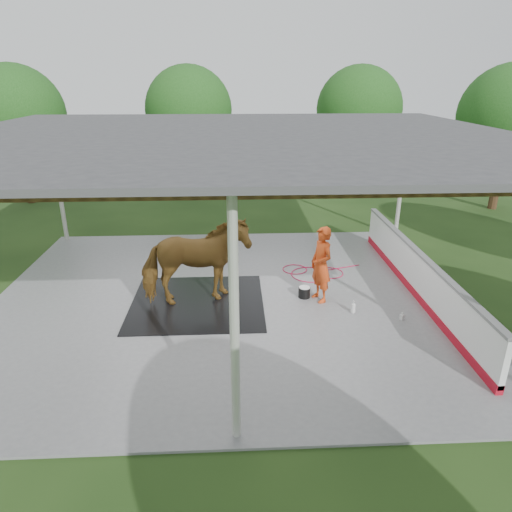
{
  "coord_description": "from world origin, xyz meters",
  "views": [
    {
      "loc": [
        0.03,
        -10.29,
        5.25
      ],
      "look_at": [
        0.52,
        -0.23,
        1.27
      ],
      "focal_mm": 32.0,
      "sensor_mm": 36.0,
      "label": 1
    }
  ],
  "objects_px": {
    "dasher_board": "(417,275)",
    "horse": "(195,262)",
    "wash_bucket": "(304,292)",
    "handler": "(321,265)"
  },
  "relations": [
    {
      "from": "handler",
      "to": "wash_bucket",
      "type": "xyz_separation_m",
      "value": [
        -0.36,
        0.16,
        -0.8
      ]
    },
    {
      "from": "dasher_board",
      "to": "wash_bucket",
      "type": "distance_m",
      "value": 2.88
    },
    {
      "from": "horse",
      "to": "handler",
      "type": "relative_size",
      "value": 1.33
    },
    {
      "from": "horse",
      "to": "dasher_board",
      "type": "bearing_deg",
      "value": -101.37
    },
    {
      "from": "dasher_board",
      "to": "handler",
      "type": "relative_size",
      "value": 4.22
    },
    {
      "from": "wash_bucket",
      "to": "handler",
      "type": "bearing_deg",
      "value": -23.45
    },
    {
      "from": "dasher_board",
      "to": "wash_bucket",
      "type": "xyz_separation_m",
      "value": [
        -2.85,
        -0.04,
        -0.4
      ]
    },
    {
      "from": "dasher_board",
      "to": "horse",
      "type": "relative_size",
      "value": 3.18
    },
    {
      "from": "horse",
      "to": "handler",
      "type": "bearing_deg",
      "value": -103.13
    },
    {
      "from": "dasher_board",
      "to": "handler",
      "type": "height_order",
      "value": "handler"
    }
  ]
}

